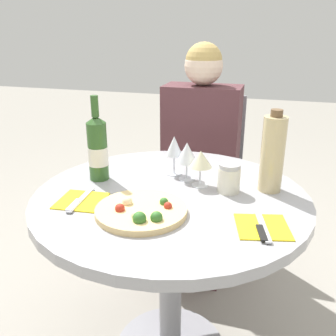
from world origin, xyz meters
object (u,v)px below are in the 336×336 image
at_px(dining_table, 171,227).
at_px(wine_bottle, 98,149).
at_px(chair_behind_diner, 202,179).
at_px(seated_diner, 197,173).
at_px(pizza_large, 141,211).
at_px(tall_carafe, 273,154).

relative_size(dining_table, wine_bottle, 3.01).
relative_size(chair_behind_diner, wine_bottle, 2.86).
distance_m(chair_behind_diner, seated_diner, 0.17).
bearing_deg(pizza_large, tall_carafe, 39.21).
height_order(chair_behind_diner, tall_carafe, tall_carafe).
bearing_deg(chair_behind_diner, dining_table, 93.13).
distance_m(pizza_large, tall_carafe, 0.50).
bearing_deg(pizza_large, wine_bottle, 138.16).
distance_m(wine_bottle, tall_carafe, 0.63).
bearing_deg(dining_table, chair_behind_diner, 93.13).
distance_m(chair_behind_diner, wine_bottle, 0.89).
bearing_deg(wine_bottle, pizza_large, -41.84).
bearing_deg(wine_bottle, dining_table, -10.18).
bearing_deg(seated_diner, tall_carafe, 124.73).
height_order(seated_diner, pizza_large, seated_diner).
height_order(chair_behind_diner, pizza_large, chair_behind_diner).
xyz_separation_m(dining_table, chair_behind_diner, (-0.04, 0.81, -0.14)).
xyz_separation_m(dining_table, seated_diner, (-0.04, 0.67, -0.05)).
relative_size(dining_table, pizza_large, 3.34).
height_order(pizza_large, tall_carafe, tall_carafe).
height_order(chair_behind_diner, wine_bottle, wine_bottle).
relative_size(pizza_large, tall_carafe, 0.99).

